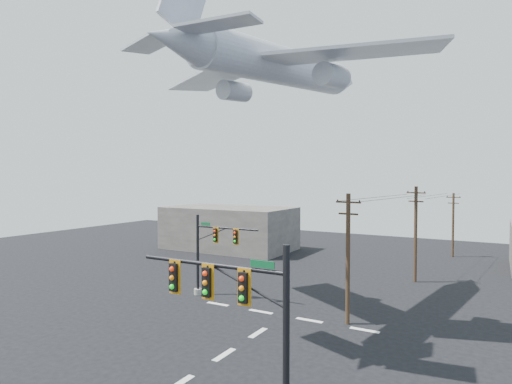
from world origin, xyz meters
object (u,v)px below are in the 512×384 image
Objects in this scene: signal_mast_far at (210,253)px; utility_pole_b at (416,232)px; airliner at (281,67)px; signal_mast_near at (245,326)px; utility_pole_a at (348,256)px; utility_pole_c at (453,223)px.

signal_mast_far is 0.75× the size of utility_pole_b.
signal_mast_far is 16.51m from airliner.
utility_pole_a reaches higher than signal_mast_near.
utility_pole_a is at bearing -3.82° from signal_mast_far.
utility_pole_c is (4.04, 31.41, -0.47)m from utility_pole_a.
signal_mast_near is at bearing -50.12° from signal_mast_far.
utility_pole_c is at bearing 89.80° from utility_pole_a.
airliner reaches higher than utility_pole_b.
signal_mast_far is at bearing -119.01° from utility_pole_b.
utility_pole_a is 31.67m from utility_pole_c.
utility_pole_b is at bearing -18.83° from airliner.
signal_mast_near is 21.19m from airliner.
utility_pole_b is at bearing -92.56° from utility_pole_c.
signal_mast_near is 0.94× the size of utility_pole_c.
utility_pole_c is 0.32× the size of airliner.
airliner reaches higher than signal_mast_far.
utility_pole_c is 35.61m from airliner.
utility_pole_b reaches higher than signal_mast_near.
utility_pole_a is (12.47, -0.83, 1.05)m from signal_mast_far.
signal_mast_near is 14.55m from utility_pole_a.
signal_mast_far is 0.27× the size of airliner.
utility_pole_a reaches higher than signal_mast_far.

